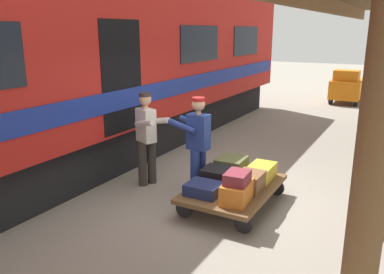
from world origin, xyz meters
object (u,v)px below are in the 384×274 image
(suitcase_burgundy_valise, at_px, (237,178))
(porter_by_door, at_px, (147,136))
(suitcase_black_hardshell, at_px, (218,176))
(suitcase_olive_duffel, at_px, (231,166))
(baggage_tug, at_px, (347,87))
(suitcase_orange_carryall, at_px, (237,192))
(luggage_cart, at_px, (233,189))
(train_car, at_px, (62,67))
(porter_in_overalls, at_px, (197,143))
(suitcase_navy_fabric, at_px, (204,189))
(suitcase_yellow_case, at_px, (261,172))
(suitcase_brown_leather, at_px, (250,181))

(suitcase_burgundy_valise, bearing_deg, porter_by_door, -16.92)
(suitcase_black_hardshell, relative_size, suitcase_burgundy_valise, 1.20)
(suitcase_olive_duffel, distance_m, porter_by_door, 1.60)
(suitcase_black_hardshell, xyz_separation_m, baggage_tug, (-0.37, -10.76, 0.16))
(suitcase_orange_carryall, bearing_deg, luggage_cart, -62.28)
(train_car, distance_m, suitcase_orange_carryall, 4.37)
(suitcase_burgundy_valise, bearing_deg, suitcase_olive_duffel, -62.45)
(porter_in_overalls, bearing_deg, suitcase_navy_fabric, 125.80)
(suitcase_burgundy_valise, xyz_separation_m, porter_by_door, (2.02, -0.61, 0.21))
(suitcase_olive_duffel, relative_size, suitcase_navy_fabric, 1.01)
(luggage_cart, distance_m, suitcase_black_hardshell, 0.32)
(suitcase_navy_fabric, xyz_separation_m, baggage_tug, (-0.37, -11.28, 0.20))
(suitcase_yellow_case, distance_m, suitcase_olive_duffel, 0.54)
(suitcase_yellow_case, relative_size, porter_by_door, 0.37)
(train_car, xyz_separation_m, suitcase_orange_carryall, (-4.03, 0.62, -1.58))
(porter_in_overalls, xyz_separation_m, baggage_tug, (-0.84, -10.63, -0.30))
(suitcase_brown_leather, bearing_deg, suitcase_black_hardshell, 0.00)
(train_car, xyz_separation_m, suitcase_burgundy_valise, (-4.03, 0.63, -1.35))
(suitcase_orange_carryall, relative_size, suitcase_burgundy_valise, 1.40)
(suitcase_black_hardshell, xyz_separation_m, porter_by_door, (1.47, -0.08, 0.46))
(train_car, distance_m, suitcase_burgundy_valise, 4.30)
(suitcase_burgundy_valise, bearing_deg, train_car, -8.91)
(suitcase_yellow_case, relative_size, suitcase_black_hardshell, 1.24)
(porter_in_overalls, bearing_deg, train_car, 0.57)
(luggage_cart, bearing_deg, train_car, -1.52)
(suitcase_olive_duffel, bearing_deg, suitcase_yellow_case, 180.00)
(train_car, bearing_deg, porter_by_door, 179.50)
(suitcase_brown_leather, bearing_deg, suitcase_navy_fabric, 43.57)
(luggage_cart, relative_size, suitcase_orange_carryall, 3.23)
(porter_in_overalls, height_order, porter_by_door, same)
(suitcase_yellow_case, bearing_deg, suitcase_black_hardshell, 43.57)
(train_car, height_order, suitcase_olive_duffel, train_car)
(suitcase_orange_carryall, relative_size, suitcase_yellow_case, 0.94)
(luggage_cart, bearing_deg, porter_in_overalls, -9.94)
(luggage_cart, relative_size, porter_in_overalls, 1.11)
(suitcase_brown_leather, relative_size, porter_by_door, 0.28)
(suitcase_navy_fabric, xyz_separation_m, porter_by_door, (1.47, -0.60, 0.50))
(suitcase_brown_leather, xyz_separation_m, porter_by_door, (2.02, -0.08, 0.45))
(baggage_tug, bearing_deg, porter_by_door, 80.20)
(suitcase_brown_leather, height_order, baggage_tug, baggage_tug)
(suitcase_orange_carryall, xyz_separation_m, suitcase_burgundy_valise, (-0.00, 0.02, 0.23))
(suitcase_black_hardshell, bearing_deg, suitcase_brown_leather, 180.00)
(train_car, relative_size, suitcase_burgundy_valise, 40.58)
(suitcase_burgundy_valise, xyz_separation_m, porter_in_overalls, (1.01, -0.66, 0.21))
(suitcase_brown_leather, height_order, suitcase_olive_duffel, suitcase_olive_duffel)
(luggage_cart, xyz_separation_m, suitcase_brown_leather, (-0.27, 0.00, 0.19))
(suitcase_olive_duffel, xyz_separation_m, suitcase_navy_fabric, (0.00, 1.04, -0.06))
(suitcase_black_hardshell, bearing_deg, suitcase_olive_duffel, -90.00)
(luggage_cart, relative_size, porter_by_door, 1.11)
(suitcase_brown_leather, distance_m, baggage_tug, 10.77)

